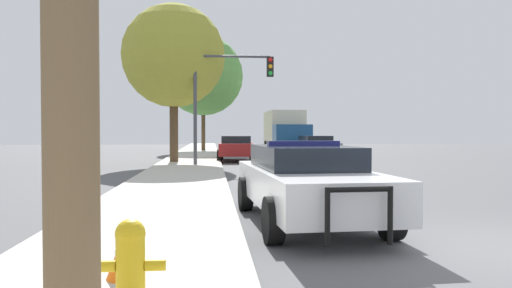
% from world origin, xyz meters
% --- Properties ---
extents(ground_plane, '(110.00, 110.00, 0.00)m').
position_xyz_m(ground_plane, '(0.00, 0.00, 0.00)').
color(ground_plane, '#565659').
extents(sidewalk_left, '(3.00, 110.00, 0.13)m').
position_xyz_m(sidewalk_left, '(-5.10, 0.00, 0.07)').
color(sidewalk_left, '#BCB7AD').
rests_on(sidewalk_left, ground_plane).
extents(police_car, '(2.24, 5.17, 1.44)m').
position_xyz_m(police_car, '(-2.40, 2.28, 0.74)').
color(police_car, white).
rests_on(police_car, ground_plane).
extents(fire_hydrant, '(0.58, 0.26, 0.75)m').
position_xyz_m(fire_hydrant, '(-4.75, -2.16, 0.53)').
color(fire_hydrant, gold).
rests_on(fire_hydrant, sidewalk_left).
extents(traffic_light, '(3.63, 0.35, 5.02)m').
position_xyz_m(traffic_light, '(-3.35, 16.22, 3.68)').
color(traffic_light, '#424247').
rests_on(traffic_light, sidewalk_left).
extents(car_background_midblock, '(2.14, 4.19, 1.36)m').
position_xyz_m(car_background_midblock, '(-2.73, 20.42, 0.74)').
color(car_background_midblock, maroon).
rests_on(car_background_midblock, ground_plane).
extents(car_background_oncoming, '(2.24, 4.64, 1.34)m').
position_xyz_m(car_background_oncoming, '(2.29, 23.46, 0.72)').
color(car_background_oncoming, slate).
rests_on(car_background_oncoming, ground_plane).
extents(box_truck, '(2.73, 7.87, 3.14)m').
position_xyz_m(box_truck, '(1.49, 30.87, 1.67)').
color(box_truck, navy).
rests_on(box_truck, ground_plane).
extents(tree_sidewalk_far, '(6.20, 6.20, 8.90)m').
position_xyz_m(tree_sidewalk_far, '(-4.68, 32.66, 5.93)').
color(tree_sidewalk_far, '#4C3823').
rests_on(tree_sidewalk_far, sidewalk_left).
extents(tree_sidewalk_mid, '(4.99, 4.99, 7.64)m').
position_xyz_m(tree_sidewalk_mid, '(-5.88, 18.13, 5.26)').
color(tree_sidewalk_mid, '#4C3823').
rests_on(tree_sidewalk_mid, sidewalk_left).
extents(traffic_cone, '(0.38, 0.38, 0.49)m').
position_xyz_m(traffic_cone, '(-4.94, -1.30, 0.38)').
color(traffic_cone, orange).
rests_on(traffic_cone, sidewalk_left).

